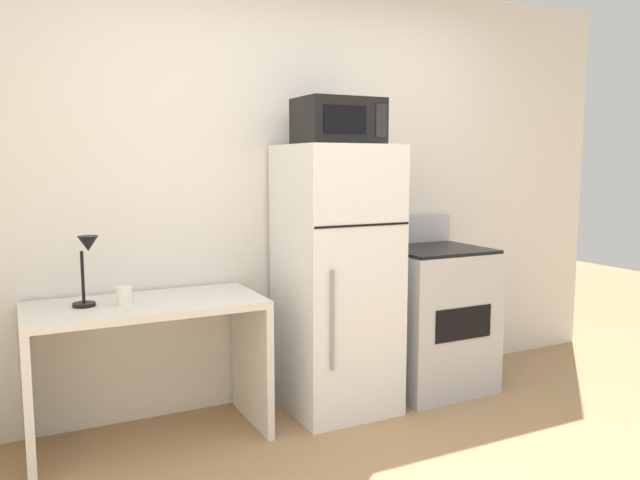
# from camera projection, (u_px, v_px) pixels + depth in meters

# --- Properties ---
(wall_back_white) EXTENTS (5.00, 0.10, 2.60)m
(wall_back_white) POSITION_uv_depth(u_px,v_px,m) (290.00, 188.00, 3.88)
(wall_back_white) COLOR silver
(wall_back_white) RESTS_ON ground
(desk) EXTENTS (1.19, 0.58, 0.75)m
(desk) POSITION_uv_depth(u_px,v_px,m) (147.00, 344.00, 3.22)
(desk) COLOR silver
(desk) RESTS_ON ground
(desk_lamp) EXTENTS (0.14, 0.12, 0.35)m
(desk_lamp) POSITION_uv_depth(u_px,v_px,m) (87.00, 259.00, 3.06)
(desk_lamp) COLOR black
(desk_lamp) RESTS_ON desk
(coffee_mug) EXTENTS (0.08, 0.08, 0.09)m
(coffee_mug) POSITION_uv_depth(u_px,v_px,m) (124.00, 296.00, 3.11)
(coffee_mug) COLOR white
(coffee_mug) RESTS_ON desk
(refrigerator) EXTENTS (0.60, 0.64, 1.56)m
(refrigerator) POSITION_uv_depth(u_px,v_px,m) (336.00, 279.00, 3.66)
(refrigerator) COLOR white
(refrigerator) RESTS_ON ground
(microwave) EXTENTS (0.46, 0.35, 0.26)m
(microwave) POSITION_uv_depth(u_px,v_px,m) (338.00, 122.00, 3.53)
(microwave) COLOR black
(microwave) RESTS_ON refrigerator
(oven_range) EXTENTS (0.65, 0.61, 1.10)m
(oven_range) POSITION_uv_depth(u_px,v_px,m) (433.00, 317.00, 4.03)
(oven_range) COLOR #B7B7BC
(oven_range) RESTS_ON ground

